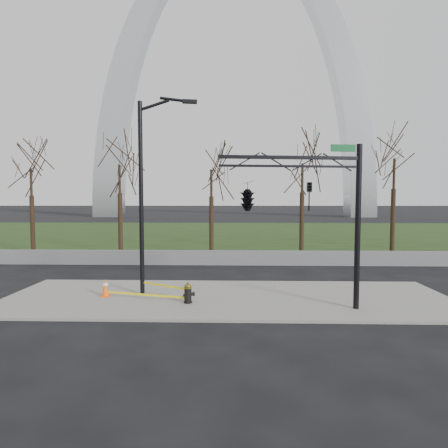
{
  "coord_description": "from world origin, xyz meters",
  "views": [
    {
      "loc": [
        0.29,
        -15.11,
        4.03
      ],
      "look_at": [
        -0.19,
        2.0,
        2.93
      ],
      "focal_mm": 30.21,
      "sensor_mm": 36.0,
      "label": 1
    }
  ],
  "objects_px": {
    "traffic_signal_mast": "(269,197)",
    "street_light": "(147,184)",
    "fire_hydrant": "(188,293)",
    "traffic_cone": "(105,288)"
  },
  "relations": [
    {
      "from": "traffic_signal_mast",
      "to": "street_light",
      "type": "bearing_deg",
      "value": 147.85
    },
    {
      "from": "fire_hydrant",
      "to": "traffic_signal_mast",
      "type": "distance_m",
      "value": 4.83
    },
    {
      "from": "fire_hydrant",
      "to": "traffic_cone",
      "type": "xyz_separation_m",
      "value": [
        -3.49,
        0.86,
        -0.01
      ]
    },
    {
      "from": "street_light",
      "to": "traffic_signal_mast",
      "type": "xyz_separation_m",
      "value": [
        4.8,
        -2.21,
        -0.55
      ]
    },
    {
      "from": "fire_hydrant",
      "to": "traffic_signal_mast",
      "type": "height_order",
      "value": "traffic_signal_mast"
    },
    {
      "from": "fire_hydrant",
      "to": "traffic_cone",
      "type": "height_order",
      "value": "fire_hydrant"
    },
    {
      "from": "fire_hydrant",
      "to": "traffic_cone",
      "type": "bearing_deg",
      "value": 150.37
    },
    {
      "from": "fire_hydrant",
      "to": "street_light",
      "type": "distance_m",
      "value": 4.77
    },
    {
      "from": "traffic_cone",
      "to": "street_light",
      "type": "xyz_separation_m",
      "value": [
        1.66,
        0.37,
        4.23
      ]
    },
    {
      "from": "traffic_cone",
      "to": "street_light",
      "type": "bearing_deg",
      "value": 12.54
    }
  ]
}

